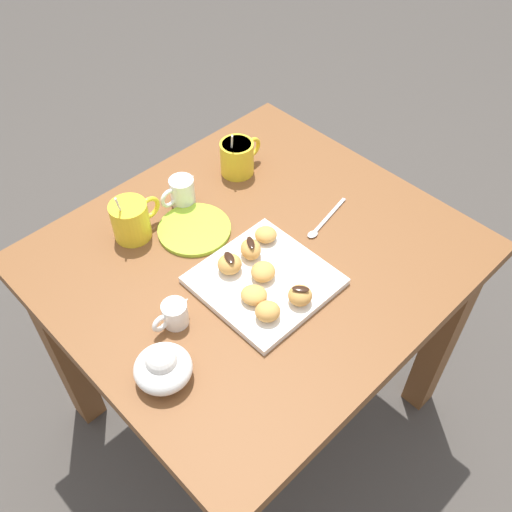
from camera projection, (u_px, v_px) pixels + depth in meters
name	position (u px, v px, depth m)	size (l,w,h in m)	color
ground_plane	(255.00, 403.00, 1.83)	(8.00, 8.00, 0.00)	#423D38
dining_table	(255.00, 290.00, 1.40)	(0.90, 0.81, 0.71)	brown
pastry_plate_square	(264.00, 281.00, 1.23)	(0.26, 0.26, 0.02)	white
coffee_mug_yellow_left	(131.00, 219.00, 1.30)	(0.13, 0.09, 0.14)	yellow
coffee_mug_yellow_right	(238.00, 156.00, 1.45)	(0.12, 0.09, 0.14)	yellow
cream_pitcher_white	(182.00, 191.00, 1.38)	(0.10, 0.06, 0.07)	white
ice_cream_bowl	(163.00, 367.00, 1.06)	(0.11, 0.11, 0.08)	white
chocolate_sauce_pitcher	(174.00, 313.00, 1.14)	(0.09, 0.05, 0.06)	white
saucer_lime_left	(194.00, 229.00, 1.34)	(0.17, 0.17, 0.01)	#9EC633
loose_spoon_near_saucer	(323.00, 223.00, 1.36)	(0.16, 0.04, 0.01)	silver
beignet_0	(254.00, 295.00, 1.18)	(0.06, 0.05, 0.03)	#D19347
beignet_1	(230.00, 264.00, 1.23)	(0.05, 0.05, 0.04)	#D19347
chocolate_drizzle_1	(229.00, 257.00, 1.21)	(0.04, 0.02, 0.01)	black
beignet_2	(266.00, 235.00, 1.29)	(0.05, 0.05, 0.03)	#D19347
beignet_3	(268.00, 311.00, 1.14)	(0.05, 0.05, 0.04)	#D19347
beignet_4	(300.00, 295.00, 1.17)	(0.05, 0.05, 0.04)	#D19347
chocolate_drizzle_4	(301.00, 289.00, 1.15)	(0.03, 0.02, 0.01)	black
beignet_5	(263.00, 272.00, 1.22)	(0.06, 0.05, 0.03)	#D19347
beignet_6	(251.00, 249.00, 1.26)	(0.05, 0.04, 0.04)	#D19347
chocolate_drizzle_6	(251.00, 243.00, 1.24)	(0.04, 0.02, 0.01)	black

